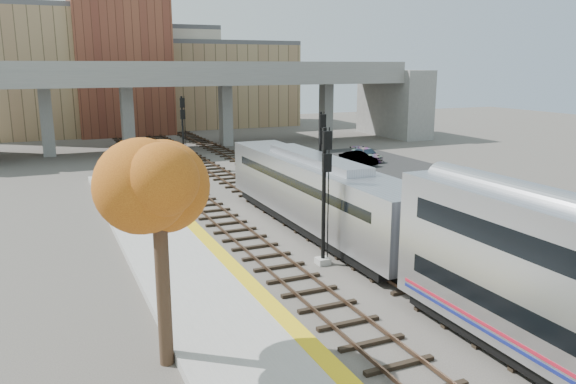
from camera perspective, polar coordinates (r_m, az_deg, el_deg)
name	(u,v)px	position (r m, az deg, el deg)	size (l,w,h in m)	color
ground	(406,300)	(23.23, 11.89, -10.73)	(160.00, 160.00, 0.00)	#47423D
platform	(233,331)	(20.11, -5.65, -13.83)	(4.50, 60.00, 0.35)	#9E9E99
yellow_strip	(283,316)	(20.63, -0.53, -12.49)	(0.70, 60.00, 0.01)	yellow
tracks	(296,219)	(33.87, 0.82, -2.76)	(10.70, 95.00, 0.25)	black
overpass	(208,95)	(64.67, -8.17, 9.71)	(54.00, 12.00, 9.50)	slate
buildings_far	(141,74)	(84.86, -14.74, 11.54)	(43.00, 21.00, 20.60)	#977F58
parking_lot	(353,164)	(53.25, 6.63, 2.84)	(14.00, 18.00, 0.04)	black
locomotive	(316,192)	(31.21, 2.84, 0.04)	(3.02, 19.05, 4.10)	#A8AAB2
signal_mast_near	(324,201)	(25.73, 3.72, -0.92)	(0.60, 0.64, 6.44)	#9E9E99
signal_mast_mid	(321,166)	(34.86, 3.33, 2.65)	(0.60, 0.64, 6.38)	#9E9E99
signal_mast_far	(183,135)	(50.96, -10.61, 5.75)	(0.60, 0.64, 6.47)	#9E9E99
tree	(157,170)	(16.73, -13.17, 2.18)	(3.60, 3.60, 8.33)	#382619
car_a	(342,171)	(46.61, 5.54, 2.19)	(1.37, 3.40, 1.16)	#99999E
car_b	(358,158)	(52.63, 7.13, 3.41)	(1.31, 3.77, 1.24)	#99999E
car_c	(366,155)	(55.10, 7.98, 3.79)	(1.70, 4.17, 1.21)	#99999E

